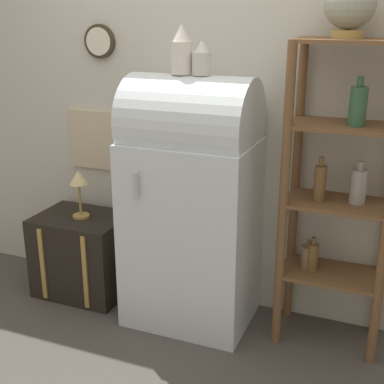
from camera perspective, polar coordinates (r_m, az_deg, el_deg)
The scene contains 9 objects.
ground_plane at distance 3.28m, azimuth -1.91°, elevation -15.28°, with size 12.00×12.00×0.00m, color #4C4742.
wall_back at distance 3.29m, azimuth 1.89°, elevation 10.24°, with size 7.00×0.09×2.70m.
refrigerator at distance 3.15m, azimuth -0.07°, elevation -0.96°, with size 0.74×0.59×1.51m.
suitcase_trunk at distance 3.71m, azimuth -11.55°, elevation -6.52°, with size 0.59×0.45×0.55m.
shelf_unit at distance 2.98m, azimuth 15.39°, elevation 0.67°, with size 0.58×0.36×1.71m.
globe at distance 2.87m, azimuth 16.50°, elevation 18.65°, with size 0.26×0.26×0.30m.
vase_left at distance 2.98m, azimuth -1.14°, elevation 14.81°, with size 0.12×0.12×0.27m.
vase_center at distance 2.95m, azimuth 1.04°, elevation 14.01°, with size 0.10×0.10×0.18m.
desk_lamp at distance 3.51m, azimuth -11.98°, elevation 0.95°, with size 0.12×0.12×0.32m.
Camera 1 is at (1.12, -2.48, 1.84)m, focal length 50.00 mm.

